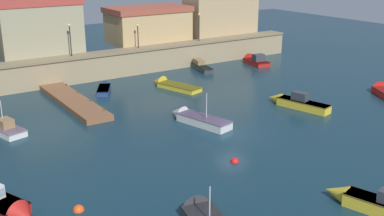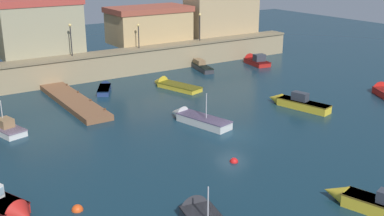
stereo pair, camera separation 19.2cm
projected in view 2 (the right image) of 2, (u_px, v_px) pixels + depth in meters
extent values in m
plane|color=#112D3D|center=(232.00, 135.00, 39.16)|extent=(133.77, 133.77, 0.00)
cube|color=#9E8966|center=(113.00, 65.00, 57.30)|extent=(54.08, 2.31, 2.84)
cube|color=#817053|center=(112.00, 52.00, 56.82)|extent=(54.08, 2.61, 0.24)
cube|color=tan|center=(40.00, 31.00, 54.65)|extent=(9.28, 4.21, 5.84)
cube|color=#B33F36|center=(38.00, 2.00, 53.63)|extent=(9.66, 4.37, 0.70)
cube|color=tan|center=(149.00, 27.00, 63.27)|extent=(10.38, 5.82, 4.04)
cube|color=#9E4937|center=(149.00, 9.00, 62.53)|extent=(10.80, 6.05, 0.70)
cube|color=tan|center=(222.00, 7.00, 68.04)|extent=(10.66, 4.19, 8.03)
cube|color=brown|center=(73.00, 101.00, 47.13)|extent=(2.59, 13.68, 0.53)
cylinder|color=brown|center=(67.00, 87.00, 51.78)|extent=(0.20, 0.20, 0.70)
cylinder|color=brown|center=(78.00, 94.00, 49.07)|extent=(0.20, 0.20, 0.70)
cylinder|color=brown|center=(91.00, 103.00, 46.36)|extent=(0.20, 0.20, 0.70)
cylinder|color=brown|center=(105.00, 112.00, 43.65)|extent=(0.20, 0.20, 0.70)
cylinder|color=black|center=(71.00, 41.00, 53.65)|extent=(0.12, 0.12, 3.38)
sphere|color=#F9D172|center=(70.00, 25.00, 53.07)|extent=(0.32, 0.32, 0.32)
cylinder|color=black|center=(139.00, 37.00, 58.25)|extent=(0.12, 0.12, 2.69)
sphere|color=#F9D172|center=(138.00, 25.00, 57.78)|extent=(0.32, 0.32, 0.32)
cylinder|color=black|center=(200.00, 28.00, 62.94)|extent=(0.12, 0.12, 3.36)
sphere|color=#F9D172|center=(200.00, 14.00, 62.37)|extent=(0.32, 0.32, 0.32)
cone|color=gold|center=(335.00, 193.00, 28.81)|extent=(1.56, 1.68, 1.22)
cube|color=#99B7C6|center=(378.00, 194.00, 27.01)|extent=(0.70, 0.26, 0.43)
cube|color=#333338|center=(201.00, 67.00, 60.97)|extent=(2.41, 5.81, 0.64)
cone|color=#333338|center=(191.00, 61.00, 64.06)|extent=(1.43, 1.62, 1.16)
cube|color=black|center=(201.00, 65.00, 60.88)|extent=(2.46, 5.92, 0.08)
cube|color=olive|center=(199.00, 62.00, 61.21)|extent=(1.35, 2.10, 0.57)
cube|color=#99B7C6|center=(197.00, 60.00, 62.07)|extent=(0.85, 0.24, 0.34)
cube|color=gold|center=(180.00, 87.00, 52.05)|extent=(3.12, 5.39, 0.53)
cone|color=gold|center=(159.00, 82.00, 54.01)|extent=(2.00, 1.81, 1.68)
cube|color=#5B5512|center=(180.00, 85.00, 51.98)|extent=(3.19, 5.50, 0.08)
cube|color=navy|center=(104.00, 90.00, 50.92)|extent=(2.73, 3.64, 0.55)
cone|color=navy|center=(106.00, 85.00, 52.99)|extent=(1.47, 1.41, 1.14)
cube|color=#0E203D|center=(104.00, 88.00, 50.85)|extent=(2.78, 3.71, 0.08)
cube|color=gold|center=(304.00, 105.00, 45.39)|extent=(2.48, 5.37, 0.79)
cone|color=gold|center=(275.00, 98.00, 47.51)|extent=(1.54, 1.65, 1.25)
cube|color=brown|center=(304.00, 102.00, 45.28)|extent=(2.53, 5.48, 0.08)
cube|color=#333842|center=(300.00, 96.00, 45.43)|extent=(1.12, 1.68, 0.81)
cube|color=#99B7C6|center=(293.00, 94.00, 45.92)|extent=(0.70, 0.22, 0.48)
cone|color=#333338|center=(191.00, 204.00, 27.65)|extent=(1.93, 1.42, 1.74)
cylinder|color=#B2B2B7|center=(208.00, 204.00, 25.07)|extent=(0.08, 0.08, 2.00)
cube|color=white|center=(4.00, 129.00, 39.63)|extent=(2.82, 4.95, 0.57)
cube|color=gray|center=(4.00, 126.00, 39.55)|extent=(2.87, 5.05, 0.08)
cube|color=olive|center=(5.00, 123.00, 39.20)|extent=(1.34, 1.57, 0.71)
cube|color=#99B7C6|center=(1.00, 120.00, 39.62)|extent=(0.90, 0.30, 0.43)
cylinder|color=#B2B2B7|center=(2.00, 113.00, 39.19)|extent=(0.08, 0.08, 2.22)
cube|color=silver|center=(204.00, 121.00, 41.20)|extent=(2.84, 5.33, 0.74)
cone|color=silver|center=(178.00, 113.00, 43.25)|extent=(1.87, 1.74, 1.58)
cube|color=#5E5070|center=(204.00, 118.00, 41.10)|extent=(2.89, 5.44, 0.08)
cylinder|color=#B2B2B7|center=(206.00, 106.00, 40.57)|extent=(0.08, 0.08, 2.20)
cone|color=red|center=(377.00, 88.00, 51.61)|extent=(2.12, 1.95, 1.71)
cube|color=red|center=(257.00, 62.00, 63.54)|extent=(2.47, 4.23, 0.61)
cone|color=red|center=(247.00, 59.00, 65.70)|extent=(1.92, 1.38, 1.77)
cube|color=#5E0B0B|center=(257.00, 61.00, 63.46)|extent=(2.52, 4.31, 0.08)
cube|color=#333842|center=(259.00, 58.00, 62.85)|extent=(1.60, 1.29, 0.90)
sphere|color=#EA4C19|center=(77.00, 210.00, 27.66)|extent=(0.69, 0.69, 0.69)
sphere|color=red|center=(234.00, 162.00, 34.05)|extent=(0.62, 0.62, 0.62)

